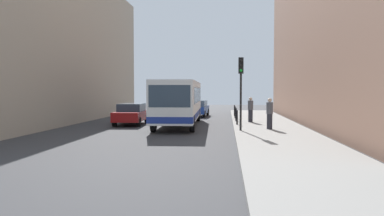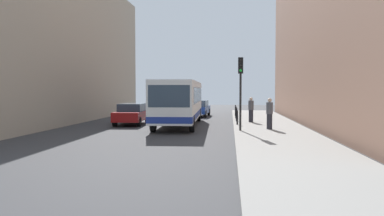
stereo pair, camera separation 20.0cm
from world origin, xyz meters
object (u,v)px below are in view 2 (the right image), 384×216
at_px(car_beside_bus, 132,113).
at_px(car_behind_bus, 198,108).
at_px(bollard_far, 236,112).
at_px(pedestrian_mid_sidewalk, 251,110).
at_px(bus, 180,100).
at_px(bollard_near, 237,117).
at_px(bollard_mid, 237,115).
at_px(pedestrian_near_signal, 270,114).
at_px(traffic_light, 241,80).
at_px(bollard_farthest, 235,110).

distance_m(car_beside_bus, car_behind_bus, 9.58).
height_order(bollard_far, pedestrian_mid_sidewalk, pedestrian_mid_sidewalk).
xyz_separation_m(bus, car_beside_bus, (-3.45, 0.46, -0.94)).
bearing_deg(bollard_near, bollard_mid, 90.00).
bearing_deg(car_behind_bus, bollard_far, 134.26).
relative_size(car_beside_bus, pedestrian_near_signal, 2.46).
distance_m(traffic_light, bollard_far, 9.79).
relative_size(bollard_farthest, pedestrian_near_signal, 0.52).
xyz_separation_m(bollard_mid, pedestrian_mid_sidewalk, (1.01, -0.79, 0.41)).
distance_m(bus, bollard_farthest, 9.11).
relative_size(car_beside_bus, bollard_far, 4.71).
bearing_deg(pedestrian_near_signal, bollard_far, 122.43).
distance_m(bus, bollard_mid, 4.73).
bearing_deg(bollard_far, pedestrian_near_signal, -78.04).
height_order(bollard_mid, pedestrian_near_signal, pedestrian_near_signal).
bearing_deg(bus, car_beside_bus, -9.32).
xyz_separation_m(traffic_light, bollard_farthest, (-0.10, 12.37, -2.38)).
xyz_separation_m(traffic_light, pedestrian_mid_sidewalk, (0.91, 5.84, -1.97)).
distance_m(bollard_farthest, pedestrian_near_signal, 11.58).
height_order(bollard_near, pedestrian_near_signal, pedestrian_near_signal).
height_order(bus, car_behind_bus, bus).
bearing_deg(traffic_light, car_beside_bus, 147.97).
bearing_deg(bollard_farthest, pedestrian_near_signal, -80.98).
xyz_separation_m(car_behind_bus, bollard_far, (3.41, -3.90, -0.16)).
xyz_separation_m(bollard_mid, bollard_far, (0.00, 2.87, 0.00)).
bearing_deg(bollard_far, car_beside_bus, -146.78).
bearing_deg(pedestrian_mid_sidewalk, bus, 107.97).
bearing_deg(bollard_farthest, car_behind_bus, 163.21).
bearing_deg(traffic_light, bollard_farthest, 90.46).
height_order(bollard_far, bollard_farthest, same).
relative_size(car_beside_bus, car_behind_bus, 1.00).
bearing_deg(car_beside_bus, bollard_farthest, -136.13).
height_order(traffic_light, bollard_farthest, traffic_light).
height_order(bus, traffic_light, traffic_light).
bearing_deg(bollard_farthest, bollard_near, -90.00).
height_order(car_beside_bus, car_behind_bus, same).
height_order(bollard_mid, bollard_far, same).
relative_size(bus, bollard_far, 11.68).
height_order(bus, bollard_near, bus).
bearing_deg(traffic_light, bollard_mid, 90.86).
distance_m(car_beside_bus, traffic_light, 9.09).
bearing_deg(bollard_farthest, bollard_far, -90.00).
bearing_deg(bollard_near, bollard_farthest, 90.00).
distance_m(bus, car_beside_bus, 3.61).
bearing_deg(bollard_far, bollard_near, -90.00).
bearing_deg(car_beside_bus, bus, 170.07).
height_order(pedestrian_near_signal, pedestrian_mid_sidewalk, pedestrian_near_signal).
distance_m(traffic_light, pedestrian_near_signal, 2.76).
bearing_deg(car_behind_bus, bollard_farthest, 166.33).
distance_m(bus, bollard_far, 6.67).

